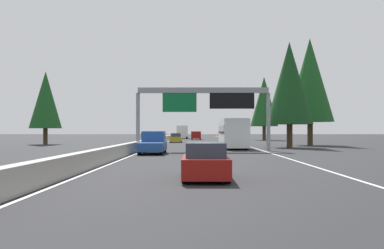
% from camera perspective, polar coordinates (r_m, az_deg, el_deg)
% --- Properties ---
extents(ground_plane, '(320.00, 320.00, 0.00)m').
position_cam_1_polar(ground_plane, '(65.90, -4.03, -2.37)').
color(ground_plane, '#262628').
extents(median_barrier, '(180.00, 0.56, 0.90)m').
position_cam_1_polar(median_barrier, '(85.85, -3.18, -1.67)').
color(median_barrier, '#9E9B93').
rests_on(median_barrier, ground).
extents(shoulder_stripe_right, '(160.00, 0.16, 0.01)m').
position_cam_1_polar(shoulder_stripe_right, '(75.95, 5.28, -2.14)').
color(shoulder_stripe_right, silver).
rests_on(shoulder_stripe_right, ground).
extents(shoulder_stripe_median, '(160.00, 0.16, 0.01)m').
position_cam_1_polar(shoulder_stripe_median, '(75.85, -3.25, -2.14)').
color(shoulder_stripe_median, silver).
rests_on(shoulder_stripe_median, ground).
extents(sign_gantry_overhead, '(0.50, 12.68, 5.97)m').
position_cam_1_polar(sign_gantry_overhead, '(45.09, 1.56, 2.88)').
color(sign_gantry_overhead, gray).
rests_on(sign_gantry_overhead, ground).
extents(sedan_near_center, '(4.40, 1.80, 1.47)m').
position_cam_1_polar(sedan_near_center, '(18.99, 1.62, -4.53)').
color(sedan_near_center, maroon).
rests_on(sedan_near_center, ground).
extents(pickup_mid_left, '(5.60, 2.00, 1.86)m').
position_cam_1_polar(pickup_mid_left, '(39.84, -4.67, -2.17)').
color(pickup_mid_left, '#1E4793').
rests_on(pickup_mid_left, ground).
extents(bus_far_center, '(11.50, 2.55, 3.10)m').
position_cam_1_polar(bus_far_center, '(51.69, 4.89, -0.93)').
color(bus_far_center, white).
rests_on(bus_far_center, ground).
extents(box_truck_far_left, '(8.50, 2.40, 2.95)m').
position_cam_1_polar(box_truck_far_left, '(109.84, -1.16, -0.85)').
color(box_truck_far_left, white).
rests_on(box_truck_far_left, ground).
extents(minivan_mid_center, '(5.00, 1.95, 1.69)m').
position_cam_1_polar(minivan_mid_center, '(97.24, 0.49, -1.26)').
color(minivan_mid_center, maroon).
rests_on(minivan_mid_center, ground).
extents(sedan_distant_b, '(4.40, 1.80, 1.47)m').
position_cam_1_polar(sedan_distant_b, '(75.15, -1.93, -1.64)').
color(sedan_distant_b, '#AD931E').
rests_on(sedan_distant_b, ground).
extents(conifer_right_near, '(5.23, 5.23, 11.88)m').
position_cam_1_polar(conifer_right_near, '(54.73, 11.55, 4.86)').
color(conifer_right_near, '#4C3823').
rests_on(conifer_right_near, ground).
extents(conifer_right_mid, '(6.06, 6.06, 13.77)m').
position_cam_1_polar(conifer_right_mid, '(63.38, 13.90, 5.16)').
color(conifer_right_mid, '#4C3823').
rests_on(conifer_right_mid, ground).
extents(conifer_right_far, '(5.40, 5.40, 12.27)m').
position_cam_1_polar(conifer_right_far, '(93.35, 8.60, 2.72)').
color(conifer_right_far, '#4C3823').
rests_on(conifer_right_far, ground).
extents(conifer_left_mid, '(4.40, 4.40, 10.01)m').
position_cam_1_polar(conifer_left_mid, '(68.31, -17.08, 2.82)').
color(conifer_left_mid, '#4C3823').
rests_on(conifer_left_mid, ground).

